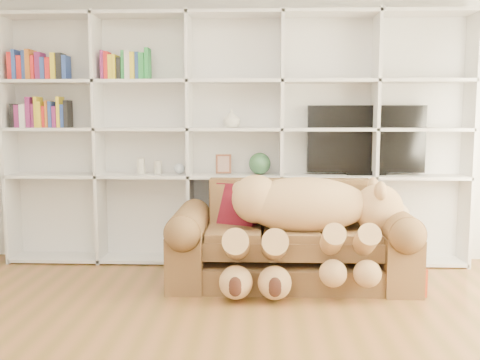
{
  "coord_description": "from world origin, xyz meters",
  "views": [
    {
      "loc": [
        0.24,
        -2.81,
        1.42
      ],
      "look_at": [
        0.07,
        1.63,
        0.89
      ],
      "focal_mm": 40.0,
      "sensor_mm": 36.0,
      "label": 1
    }
  ],
  "objects_px": {
    "tv": "(366,141)",
    "teddy_bear": "(306,217)",
    "gift_box": "(404,280)",
    "sofa": "(291,245)"
  },
  "relations": [
    {
      "from": "gift_box",
      "to": "teddy_bear",
      "type": "bearing_deg",
      "value": 171.89
    },
    {
      "from": "sofa",
      "to": "gift_box",
      "type": "relative_size",
      "value": 7.31
    },
    {
      "from": "teddy_bear",
      "to": "gift_box",
      "type": "height_order",
      "value": "teddy_bear"
    },
    {
      "from": "gift_box",
      "to": "sofa",
      "type": "bearing_deg",
      "value": 162.52
    },
    {
      "from": "gift_box",
      "to": "tv",
      "type": "relative_size",
      "value": 0.25
    },
    {
      "from": "tv",
      "to": "gift_box",
      "type": "bearing_deg",
      "value": -80.62
    },
    {
      "from": "teddy_bear",
      "to": "tv",
      "type": "xyz_separation_m",
      "value": [
        0.63,
        0.82,
        0.59
      ]
    },
    {
      "from": "tv",
      "to": "teddy_bear",
      "type": "bearing_deg",
      "value": -127.45
    },
    {
      "from": "teddy_bear",
      "to": "tv",
      "type": "height_order",
      "value": "tv"
    },
    {
      "from": "sofa",
      "to": "teddy_bear",
      "type": "relative_size",
      "value": 1.3
    }
  ]
}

